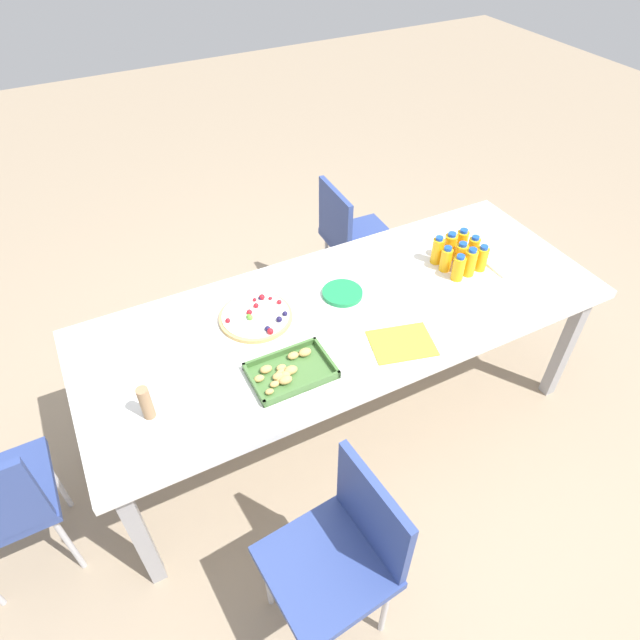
# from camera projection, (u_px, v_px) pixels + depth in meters

# --- Properties ---
(ground_plane) EXTENTS (12.00, 12.00, 0.00)m
(ground_plane) POSITION_uv_depth(u_px,v_px,m) (342.00, 414.00, 2.93)
(ground_plane) COLOR gray
(party_table) EXTENTS (2.36, 0.92, 0.75)m
(party_table) POSITION_uv_depth(u_px,v_px,m) (346.00, 320.00, 2.46)
(party_table) COLOR silver
(party_table) RESTS_ON ground_plane
(chair_far_right) EXTENTS (0.43, 0.43, 0.83)m
(chair_far_right) POSITION_uv_depth(u_px,v_px,m) (343.00, 550.00, 1.88)
(chair_far_right) COLOR #33478C
(chair_far_right) RESTS_ON ground_plane
(chair_near_left) EXTENTS (0.42, 0.42, 0.83)m
(chair_near_left) POSITION_uv_depth(u_px,v_px,m) (352.00, 235.00, 3.30)
(chair_near_left) COLOR #33478C
(chair_near_left) RESTS_ON ground_plane
(juice_bottle_0) EXTENTS (0.06, 0.06, 0.14)m
(juice_bottle_0) POSITION_uv_depth(u_px,v_px,m) (462.00, 243.00, 2.69)
(juice_bottle_0) COLOR #FAAE14
(juice_bottle_0) RESTS_ON party_table
(juice_bottle_1) EXTENTS (0.06, 0.06, 0.15)m
(juice_bottle_1) POSITION_uv_depth(u_px,v_px,m) (450.00, 247.00, 2.66)
(juice_bottle_1) COLOR #F9AD14
(juice_bottle_1) RESTS_ON party_table
(juice_bottle_2) EXTENTS (0.05, 0.05, 0.15)m
(juice_bottle_2) POSITION_uv_depth(u_px,v_px,m) (437.00, 250.00, 2.63)
(juice_bottle_2) COLOR #F9AD14
(juice_bottle_2) RESTS_ON party_table
(juice_bottle_3) EXTENTS (0.06, 0.06, 0.15)m
(juice_bottle_3) POSITION_uv_depth(u_px,v_px,m) (473.00, 250.00, 2.64)
(juice_bottle_3) COLOR #F9AC14
(juice_bottle_3) RESTS_ON party_table
(juice_bottle_4) EXTENTS (0.06, 0.06, 0.13)m
(juice_bottle_4) POSITION_uv_depth(u_px,v_px,m) (461.00, 255.00, 2.62)
(juice_bottle_4) COLOR #F9AB14
(juice_bottle_4) RESTS_ON party_table
(juice_bottle_5) EXTENTS (0.06, 0.06, 0.13)m
(juice_bottle_5) POSITION_uv_depth(u_px,v_px,m) (446.00, 259.00, 2.59)
(juice_bottle_5) COLOR #F9AD14
(juice_bottle_5) RESTS_ON party_table
(juice_bottle_6) EXTENTS (0.06, 0.06, 0.13)m
(juice_bottle_6) POSITION_uv_depth(u_px,v_px,m) (482.00, 258.00, 2.60)
(juice_bottle_6) COLOR #FAAF14
(juice_bottle_6) RESTS_ON party_table
(juice_bottle_7) EXTENTS (0.06, 0.06, 0.15)m
(juice_bottle_7) POSITION_uv_depth(u_px,v_px,m) (470.00, 262.00, 2.56)
(juice_bottle_7) COLOR #F8AC14
(juice_bottle_7) RESTS_ON party_table
(juice_bottle_8) EXTENTS (0.06, 0.06, 0.14)m
(juice_bottle_8) POSITION_uv_depth(u_px,v_px,m) (458.00, 268.00, 2.54)
(juice_bottle_8) COLOR #F9AD14
(juice_bottle_8) RESTS_ON party_table
(fruit_pizza) EXTENTS (0.32, 0.32, 0.05)m
(fruit_pizza) POSITION_uv_depth(u_px,v_px,m) (256.00, 316.00, 2.37)
(fruit_pizza) COLOR tan
(fruit_pizza) RESTS_ON party_table
(snack_tray) EXTENTS (0.33, 0.22, 0.04)m
(snack_tray) POSITION_uv_depth(u_px,v_px,m) (289.00, 372.00, 2.13)
(snack_tray) COLOR #477238
(snack_tray) RESTS_ON party_table
(plate_stack) EXTENTS (0.19, 0.19, 0.02)m
(plate_stack) POSITION_uv_depth(u_px,v_px,m) (342.00, 293.00, 2.49)
(plate_stack) COLOR #1E8C4C
(plate_stack) RESTS_ON party_table
(napkin_stack) EXTENTS (0.15, 0.15, 0.01)m
(napkin_stack) POSITION_uv_depth(u_px,v_px,m) (505.00, 265.00, 2.65)
(napkin_stack) COLOR white
(napkin_stack) RESTS_ON party_table
(cardboard_tube) EXTENTS (0.04, 0.04, 0.15)m
(cardboard_tube) POSITION_uv_depth(u_px,v_px,m) (146.00, 403.00, 1.94)
(cardboard_tube) COLOR #9E7A56
(cardboard_tube) RESTS_ON party_table
(paper_folder) EXTENTS (0.30, 0.26, 0.01)m
(paper_folder) POSITION_uv_depth(u_px,v_px,m) (402.00, 343.00, 2.26)
(paper_folder) COLOR yellow
(paper_folder) RESTS_ON party_table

